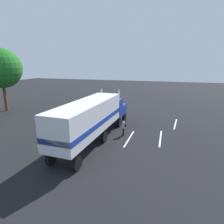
{
  "coord_description": "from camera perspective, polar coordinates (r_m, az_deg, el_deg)",
  "views": [
    {
      "loc": [
        -22.94,
        -7.03,
        7.46
      ],
      "look_at": [
        -1.53,
        -0.44,
        1.6
      ],
      "focal_mm": 29.83,
      "sensor_mm": 36.0,
      "label": 1
    }
  ],
  "objects": [
    {
      "name": "lane_stripe_far",
      "position": [
        25.08,
        18.87,
        -3.45
      ],
      "size": [
        4.4,
        0.55,
        0.01
      ],
      "primitive_type": "cube",
      "rotation": [
        0.0,
        0.0,
        -0.09
      ],
      "color": "silver",
      "rests_on": "ground_plane"
    },
    {
      "name": "ground_plane",
      "position": [
        25.13,
        0.07,
        -2.61
      ],
      "size": [
        120.0,
        120.0,
        0.0
      ],
      "primitive_type": "plane",
      "color": "black"
    },
    {
      "name": "semi_truck",
      "position": [
        18.14,
        -5.64,
        -1.2
      ],
      "size": [
        14.26,
        3.16,
        4.5
      ],
      "color": "#193399",
      "rests_on": "ground_plane"
    },
    {
      "name": "tree_left",
      "position": [
        34.1,
        -30.91,
        11.44
      ],
      "size": [
        6.17,
        6.17,
        9.85
      ],
      "color": "brown",
      "rests_on": "ground_plane"
    },
    {
      "name": "lane_stripe_mid",
      "position": [
        19.94,
        14.62,
        -7.79
      ],
      "size": [
        4.4,
        0.2,
        0.01
      ],
      "primitive_type": "cube",
      "rotation": [
        0.0,
        0.0,
        0.01
      ],
      "color": "silver",
      "rests_on": "ground_plane"
    },
    {
      "name": "lane_stripe_near",
      "position": [
        19.34,
        5.32,
        -8.08
      ],
      "size": [
        4.4,
        0.25,
        0.01
      ],
      "primitive_type": "cube",
      "rotation": [
        0.0,
        0.0,
        -0.02
      ],
      "color": "silver",
      "rests_on": "ground_plane"
    },
    {
      "name": "person_bystander",
      "position": [
        19.8,
        3.57,
        -4.74
      ],
      "size": [
        0.38,
        0.48,
        1.63
      ],
      "color": "black",
      "rests_on": "ground_plane"
    }
  ]
}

